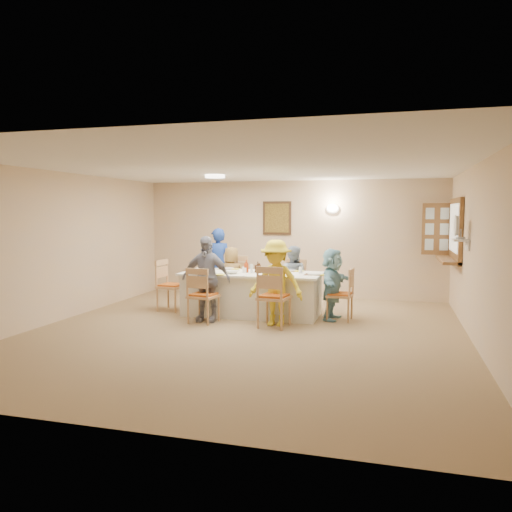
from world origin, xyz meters
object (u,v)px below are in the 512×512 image
(chair_back_left, at_px, (233,281))
(diner_right_end, at_px, (332,284))
(desk_fan, at_px, (459,230))
(chair_right_end, at_px, (340,294))
(chair_front_left, at_px, (203,295))
(chair_left_end, at_px, (171,285))
(diner_back_right, at_px, (293,278))
(diner_front_right, at_px, (276,283))
(caregiver, at_px, (218,265))
(chair_back_right, at_px, (294,284))
(chair_front_right, at_px, (274,296))
(diner_back_left, at_px, (232,277))
(dining_table, at_px, (252,294))
(diner_front_left, at_px, (206,279))
(serving_hatch, at_px, (456,231))
(condiment_ketchup, at_px, (246,266))

(chair_back_left, bearing_deg, diner_right_end, -13.87)
(desk_fan, relative_size, chair_right_end, 0.34)
(chair_front_left, bearing_deg, chair_right_end, -151.11)
(diner_right_end, bearing_deg, chair_back_left, 75.51)
(chair_left_end, bearing_deg, chair_right_end, -84.26)
(diner_back_right, distance_m, diner_front_right, 1.36)
(caregiver, bearing_deg, chair_back_right, 145.11)
(chair_front_right, xyz_separation_m, diner_back_left, (-1.20, 1.48, 0.08))
(caregiver, bearing_deg, chair_front_right, 107.32)
(chair_front_left, height_order, chair_left_end, chair_left_end)
(chair_front_left, relative_size, chair_front_right, 0.94)
(desk_fan, height_order, dining_table, desk_fan)
(diner_back_right, height_order, diner_front_left, diner_front_left)
(serving_hatch, xyz_separation_m, dining_table, (-3.47, -1.08, -1.12))
(chair_left_end, height_order, caregiver, caregiver)
(chair_front_right, bearing_deg, desk_fan, -161.68)
(dining_table, xyz_separation_m, chair_front_right, (0.60, -0.80, 0.12))
(chair_left_end, bearing_deg, caregiver, -17.76)
(condiment_ketchup, bearing_deg, chair_front_left, -122.77)
(diner_back_right, bearing_deg, dining_table, 54.06)
(serving_hatch, relative_size, desk_fan, 5.00)
(diner_front_left, bearing_deg, diner_back_left, 88.95)
(chair_left_end, bearing_deg, diner_back_left, -48.66)
(chair_front_left, height_order, diner_back_left, diner_back_left)
(dining_table, relative_size, diner_front_left, 1.71)
(chair_left_end, height_order, chair_right_end, chair_left_end)
(chair_back_right, relative_size, chair_left_end, 0.98)
(caregiver, bearing_deg, diner_back_right, 141.18)
(caregiver, bearing_deg, chair_right_end, 133.22)
(dining_table, bearing_deg, condiment_ketchup, -171.08)
(diner_back_right, height_order, caregiver, caregiver)
(serving_hatch, bearing_deg, desk_fan, -94.66)
(chair_left_end, height_order, condiment_ketchup, condiment_ketchup)
(diner_front_left, bearing_deg, chair_front_left, -91.05)
(chair_right_end, distance_m, condiment_ketchup, 1.70)
(chair_back_right, bearing_deg, serving_hatch, 6.67)
(chair_front_left, bearing_deg, chair_back_right, -118.39)
(chair_back_right, height_order, chair_right_end, chair_back_right)
(chair_back_right, xyz_separation_m, chair_right_end, (0.95, -0.80, -0.02))
(chair_front_left, xyz_separation_m, chair_left_end, (-0.95, 0.80, 0.01))
(diner_right_end, distance_m, caregiver, 2.73)
(diner_front_left, height_order, caregiver, caregiver)
(desk_fan, bearing_deg, diner_right_end, 171.97)
(chair_right_end, bearing_deg, serving_hatch, 123.72)
(desk_fan, relative_size, diner_back_right, 0.25)
(caregiver, bearing_deg, diner_front_right, 109.12)
(serving_hatch, height_order, diner_right_end, serving_hatch)
(chair_back_right, bearing_deg, diner_front_left, -127.87)
(chair_front_left, xyz_separation_m, diner_front_left, (0.00, 0.12, 0.25))
(desk_fan, xyz_separation_m, chair_right_end, (-1.81, 0.27, -1.10))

